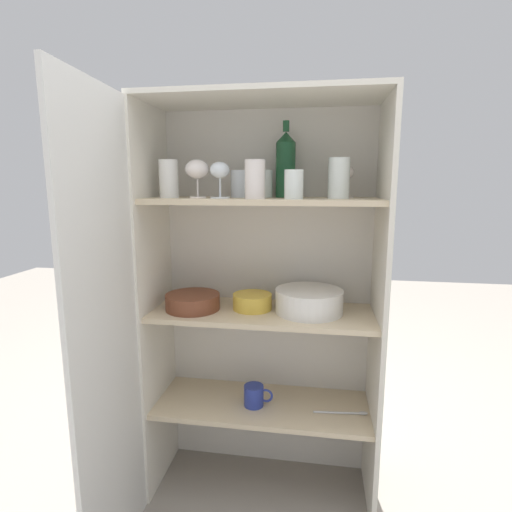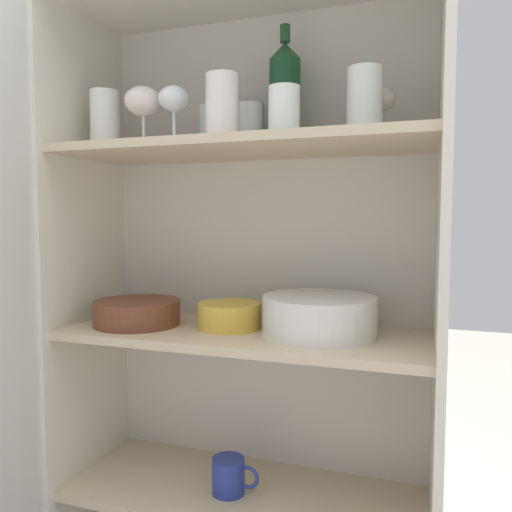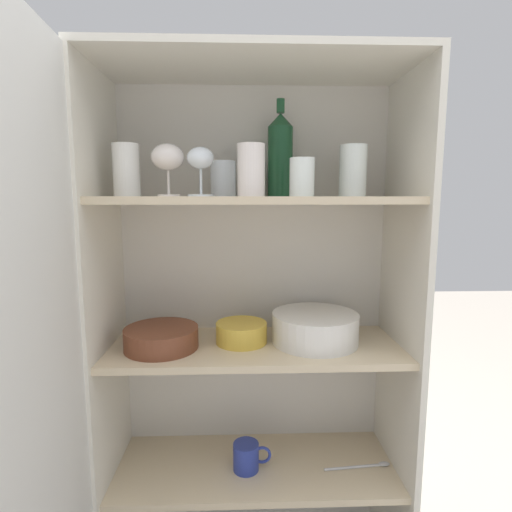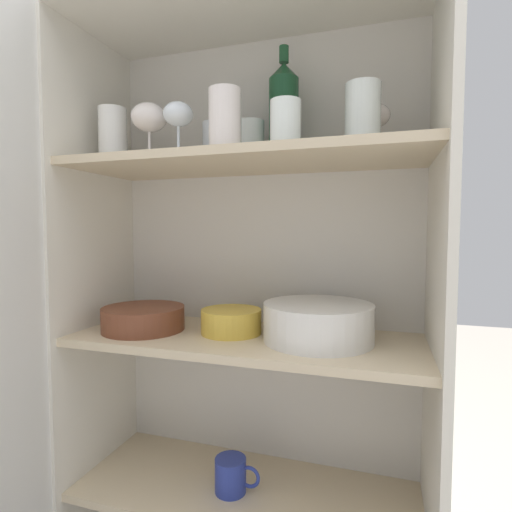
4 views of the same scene
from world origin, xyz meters
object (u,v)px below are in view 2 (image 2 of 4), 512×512
(mixing_bowl_large, at_px, (137,311))
(coffee_mug_primary, at_px, (229,476))
(wine_bottle, at_px, (285,94))
(serving_bowl_small, at_px, (229,314))
(plate_stack_white, at_px, (319,316))

(mixing_bowl_large, relative_size, coffee_mug_primary, 1.83)
(wine_bottle, xyz_separation_m, serving_bowl_small, (-0.12, -0.06, -0.53))
(coffee_mug_primary, bearing_deg, plate_stack_white, 9.17)
(wine_bottle, distance_m, coffee_mug_primary, 0.92)
(serving_bowl_small, bearing_deg, plate_stack_white, -1.68)
(wine_bottle, bearing_deg, mixing_bowl_large, -163.58)
(wine_bottle, relative_size, mixing_bowl_large, 1.34)
(mixing_bowl_large, distance_m, coffee_mug_primary, 0.46)
(serving_bowl_small, height_order, coffee_mug_primary, serving_bowl_small)
(plate_stack_white, bearing_deg, mixing_bowl_large, -175.98)
(mixing_bowl_large, bearing_deg, wine_bottle, 16.42)
(wine_bottle, xyz_separation_m, mixing_bowl_large, (-0.35, -0.10, -0.53))
(mixing_bowl_large, xyz_separation_m, coffee_mug_primary, (0.25, -0.00, -0.38))
(plate_stack_white, distance_m, mixing_bowl_large, 0.46)
(plate_stack_white, xyz_separation_m, mixing_bowl_large, (-0.45, -0.03, -0.01))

